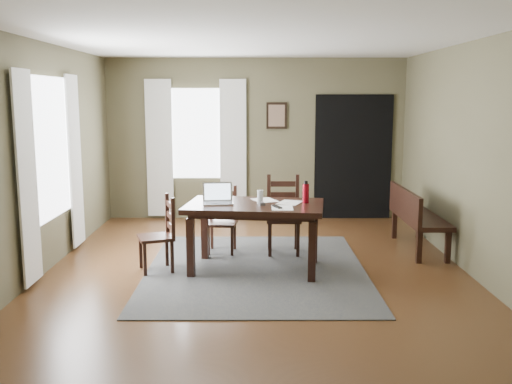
{
  "coord_description": "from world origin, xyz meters",
  "views": [
    {
      "loc": [
        -0.01,
        -6.63,
        2.06
      ],
      "look_at": [
        0.0,
        0.3,
        0.9
      ],
      "focal_mm": 40.0,
      "sensor_mm": 36.0,
      "label": 1
    }
  ],
  "objects_px": {
    "chair_back_right": "(283,216)",
    "water_bottle": "(306,193)",
    "dining_table": "(255,212)",
    "bench": "(414,214)",
    "chair_end": "(160,235)",
    "chair_back_left": "(222,220)",
    "laptop": "(218,198)"
  },
  "relations": [
    {
      "from": "chair_back_left",
      "to": "bench",
      "type": "height_order",
      "value": "chair_back_left"
    },
    {
      "from": "chair_back_right",
      "to": "laptop",
      "type": "relative_size",
      "value": 2.68
    },
    {
      "from": "chair_back_left",
      "to": "dining_table",
      "type": "bearing_deg",
      "value": -57.35
    },
    {
      "from": "chair_end",
      "to": "laptop",
      "type": "height_order",
      "value": "laptop"
    },
    {
      "from": "dining_table",
      "to": "bench",
      "type": "relative_size",
      "value": 1.15
    },
    {
      "from": "bench",
      "to": "water_bottle",
      "type": "distance_m",
      "value": 1.84
    },
    {
      "from": "laptop",
      "to": "water_bottle",
      "type": "distance_m",
      "value": 1.05
    },
    {
      "from": "bench",
      "to": "chair_end",
      "type": "bearing_deg",
      "value": 106.31
    },
    {
      "from": "dining_table",
      "to": "chair_back_right",
      "type": "bearing_deg",
      "value": 71.87
    },
    {
      "from": "dining_table",
      "to": "laptop",
      "type": "xyz_separation_m",
      "value": [
        -0.44,
        0.04,
        0.16
      ]
    },
    {
      "from": "chair_end",
      "to": "chair_back_right",
      "type": "relative_size",
      "value": 0.88
    },
    {
      "from": "chair_end",
      "to": "dining_table",
      "type": "bearing_deg",
      "value": 72.2
    },
    {
      "from": "chair_back_right",
      "to": "bench",
      "type": "xyz_separation_m",
      "value": [
        1.78,
        0.14,
        -0.0
      ]
    },
    {
      "from": "water_bottle",
      "to": "chair_back_left",
      "type": "bearing_deg",
      "value": 143.65
    },
    {
      "from": "chair_end",
      "to": "chair_back_left",
      "type": "distance_m",
      "value": 1.1
    },
    {
      "from": "bench",
      "to": "chair_back_right",
      "type": "bearing_deg",
      "value": 94.41
    },
    {
      "from": "chair_back_right",
      "to": "chair_back_left",
      "type": "bearing_deg",
      "value": 178.44
    },
    {
      "from": "bench",
      "to": "water_bottle",
      "type": "relative_size",
      "value": 5.61
    },
    {
      "from": "dining_table",
      "to": "chair_back_left",
      "type": "distance_m",
      "value": 0.96
    },
    {
      "from": "chair_back_right",
      "to": "laptop",
      "type": "bearing_deg",
      "value": -137.15
    },
    {
      "from": "chair_end",
      "to": "bench",
      "type": "xyz_separation_m",
      "value": [
        3.29,
        0.96,
        0.06
      ]
    },
    {
      "from": "chair_back_right",
      "to": "water_bottle",
      "type": "height_order",
      "value": "water_bottle"
    },
    {
      "from": "chair_back_left",
      "to": "chair_back_right",
      "type": "bearing_deg",
      "value": 2.42
    },
    {
      "from": "chair_end",
      "to": "chair_back_right",
      "type": "distance_m",
      "value": 1.72
    },
    {
      "from": "dining_table",
      "to": "chair_back_right",
      "type": "xyz_separation_m",
      "value": [
        0.38,
        0.78,
        -0.21
      ]
    },
    {
      "from": "chair_back_left",
      "to": "laptop",
      "type": "bearing_deg",
      "value": -85.85
    },
    {
      "from": "dining_table",
      "to": "bench",
      "type": "height_order",
      "value": "bench"
    },
    {
      "from": "chair_end",
      "to": "laptop",
      "type": "bearing_deg",
      "value": 76.48
    },
    {
      "from": "chair_back_right",
      "to": "water_bottle",
      "type": "bearing_deg",
      "value": -72.57
    },
    {
      "from": "dining_table",
      "to": "chair_end",
      "type": "xyz_separation_m",
      "value": [
        -1.13,
        -0.04,
        -0.27
      ]
    },
    {
      "from": "chair_back_left",
      "to": "laptop",
      "type": "relative_size",
      "value": 2.29
    },
    {
      "from": "chair_end",
      "to": "bench",
      "type": "bearing_deg",
      "value": 86.47
    }
  ]
}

